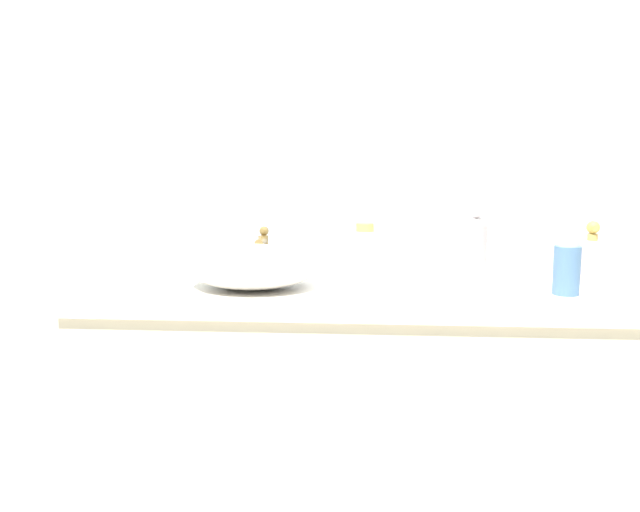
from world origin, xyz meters
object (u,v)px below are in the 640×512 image
Objects in this scene: soap_dispenser at (475,249)px; perfume_bottle at (365,252)px; lotion_bottle at (591,258)px; tissue_box at (146,256)px; sink_basin at (252,266)px; spray_can at (567,268)px.

soap_dispenser is 1.35× the size of perfume_bottle.
lotion_bottle is 1.10× the size of perfume_bottle.
soap_dispenser reaches higher than perfume_bottle.
tissue_box is (-1.23, -0.02, -0.00)m from lotion_bottle.
sink_basin is 0.81m from spray_can.
soap_dispenser is at bearing -3.84° from perfume_bottle.
spray_can is (-0.10, -0.14, -0.00)m from lotion_bottle.
soap_dispenser is at bearing 11.78° from sink_basin.
sink_basin is 1.64× the size of soap_dispenser.
spray_can is at bearing -6.17° from tissue_box.
spray_can is at bearing -125.99° from lotion_bottle.
lotion_bottle is (0.92, 0.11, 0.01)m from sink_basin.
soap_dispenser is at bearing 142.89° from spray_can.
soap_dispenser is 0.31m from perfume_bottle.
perfume_bottle is (0.30, 0.15, 0.02)m from sink_basin.
lotion_bottle is 1.09× the size of tissue_box.
lotion_bottle reaches higher than perfume_bottle.
soap_dispenser is 1.35× the size of tissue_box.
tissue_box is at bearing -174.88° from perfume_bottle.
tissue_box is (-0.62, -0.06, -0.01)m from perfume_bottle.
perfume_bottle is 1.14× the size of spray_can.
sink_basin is 0.33m from tissue_box.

